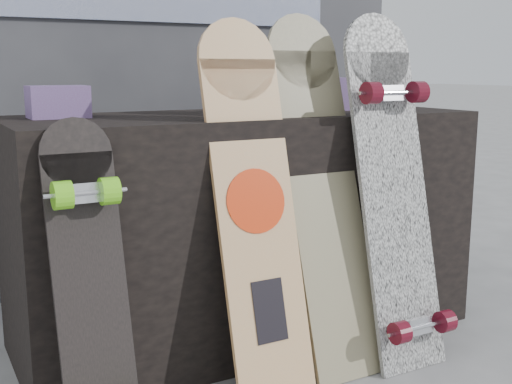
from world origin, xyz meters
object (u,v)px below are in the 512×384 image
vendor_table (246,226)px  longboard_geisha (254,196)px  longboard_celtic (322,181)px  longboard_cascadia (395,184)px  skateboard_dark (92,282)px

vendor_table → longboard_geisha: (-0.15, -0.33, 0.18)m
longboard_celtic → longboard_cascadia: 0.24m
vendor_table → skateboard_dark: (-0.66, -0.41, 0.02)m
longboard_geisha → longboard_celtic: longboard_celtic is taller
longboard_celtic → skateboard_dark: bearing=-171.5°
vendor_table → longboard_cascadia: 0.55m
longboard_celtic → skateboard_dark: 0.80m
longboard_geisha → longboard_celtic: bearing=7.7°
longboard_geisha → longboard_cascadia: size_ratio=0.98×
vendor_table → longboard_celtic: (0.12, -0.30, 0.20)m
longboard_celtic → longboard_cascadia: size_ratio=1.00×
vendor_table → longboard_geisha: 0.41m
vendor_table → longboard_cascadia: bearing=-49.9°
skateboard_dark → longboard_cascadia: bearing=1.1°
longboard_geisha → longboard_cascadia: 0.49m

